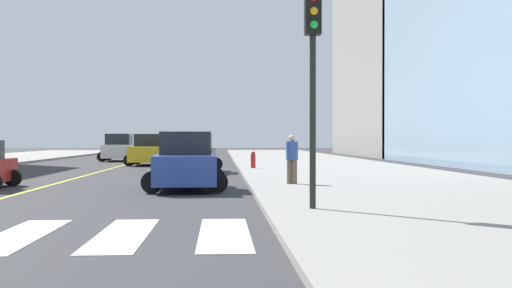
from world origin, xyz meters
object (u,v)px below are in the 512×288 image
Objects in this scene: car_green_second at (171,148)px; car_black_sixth at (194,154)px; car_white_fourth at (120,148)px; fire_hydrant at (253,160)px; car_yellow_third at (150,151)px; traffic_light_near_corner at (313,55)px; pedestrian_waiting_east at (292,157)px; car_blue_nearest at (186,163)px.

car_black_sixth reaches higher than car_green_second.
car_white_fourth is 17.78m from fire_hydrant.
car_green_second is 17.91m from car_yellow_third.
car_yellow_third reaches higher than car_green_second.
traffic_light_near_corner reaches higher than car_white_fourth.
traffic_light_near_corner is 19.62m from fire_hydrant.
car_yellow_third is at bearing -67.36° from car_black_sixth.
pedestrian_waiting_east is at bearing -70.21° from car_white_fourth.
car_white_fourth reaches higher than car_yellow_third.
fire_hydrant is (-0.31, 19.39, -2.99)m from traffic_light_near_corner.
traffic_light_near_corner reaches higher than car_yellow_third.
car_yellow_third reaches higher than car_black_sixth.
traffic_light_near_corner is at bearing 102.99° from car_black_sixth.
traffic_light_near_corner reaches higher than fire_hydrant.
car_green_second is at bearing -87.40° from car_yellow_third.
pedestrian_waiting_east is (7.10, -36.99, 0.19)m from car_green_second.
car_blue_nearest is 0.98× the size of car_black_sixth.
car_white_fourth is 1.05× the size of car_black_sixth.
car_white_fourth is 28.65m from pedestrian_waiting_east.
car_blue_nearest is 3.68m from pedestrian_waiting_east.
car_blue_nearest is 2.60× the size of pedestrian_waiting_east.
car_black_sixth is (6.41, -16.48, -0.05)m from car_white_fourth.
traffic_light_near_corner is (6.68, -44.64, 2.67)m from car_green_second.
pedestrian_waiting_east is at bearing -86.45° from fire_hydrant.
car_black_sixth is 0.93× the size of traffic_light_near_corner.
car_green_second is 0.95× the size of car_yellow_third.
traffic_light_near_corner is at bearing 112.32° from car_blue_nearest.
car_white_fourth reaches higher than car_blue_nearest.
traffic_light_near_corner reaches higher than pedestrian_waiting_east.
car_white_fourth is at bearing -41.04° from pedestrian_waiting_east.
car_blue_nearest is 1.01× the size of car_green_second.
car_white_fourth is at bearing 74.94° from car_green_second.
pedestrian_waiting_east is at bearing 112.68° from car_yellow_third.
pedestrian_waiting_east is (3.64, 0.50, 0.18)m from car_blue_nearest.
car_yellow_third is 20.34m from pedestrian_waiting_east.
car_green_second is 2.56× the size of pedestrian_waiting_east.
car_blue_nearest is 19.87m from car_yellow_third.
car_green_second is (-3.47, 37.49, -0.01)m from car_blue_nearest.
car_blue_nearest reaches higher than car_green_second.
traffic_light_near_corner is at bearing 100.33° from car_green_second.
pedestrian_waiting_east is at bearing 102.69° from car_green_second.
traffic_light_near_corner is (9.78, -34.42, 2.59)m from car_white_fourth.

